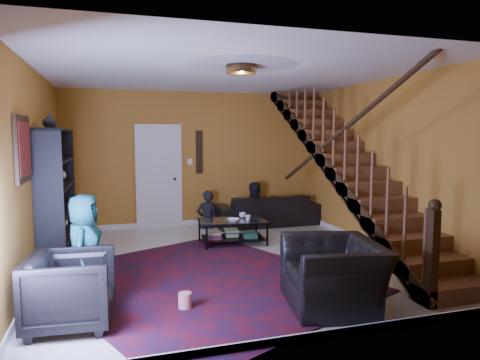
# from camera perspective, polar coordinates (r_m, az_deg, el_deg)

# --- Properties ---
(floor) EXTENTS (5.50, 5.50, 0.00)m
(floor) POSITION_cam_1_polar(r_m,az_deg,el_deg) (6.64, -1.90, -10.66)
(floor) COLOR beige
(floor) RESTS_ON ground
(room) EXTENTS (5.50, 5.50, 5.50)m
(room) POSITION_cam_1_polar(r_m,az_deg,el_deg) (7.71, -14.22, -8.09)
(room) COLOR #B37127
(room) RESTS_ON ground
(staircase) EXTENTS (0.95, 5.02, 3.18)m
(staircase) POSITION_cam_1_polar(r_m,az_deg,el_deg) (7.22, 14.57, 1.80)
(staircase) COLOR brown
(staircase) RESTS_ON floor
(bookshelf) EXTENTS (0.35, 1.80, 2.00)m
(bookshelf) POSITION_cam_1_polar(r_m,az_deg,el_deg) (6.86, -23.13, -2.35)
(bookshelf) COLOR black
(bookshelf) RESTS_ON floor
(door) EXTENTS (0.82, 0.05, 2.05)m
(door) POSITION_cam_1_polar(r_m,az_deg,el_deg) (8.97, -10.75, 0.27)
(door) COLOR silver
(door) RESTS_ON floor
(framed_picture) EXTENTS (0.04, 0.74, 0.74)m
(framed_picture) POSITION_cam_1_polar(r_m,az_deg,el_deg) (5.34, -26.99, 3.71)
(framed_picture) COLOR maroon
(framed_picture) RESTS_ON room
(wall_hanging) EXTENTS (0.14, 0.03, 0.90)m
(wall_hanging) POSITION_cam_1_polar(r_m,az_deg,el_deg) (9.06, -5.46, 3.74)
(wall_hanging) COLOR black
(wall_hanging) RESTS_ON room
(ceiling_fixture) EXTENTS (0.40, 0.40, 0.10)m
(ceiling_fixture) POSITION_cam_1_polar(r_m,az_deg,el_deg) (5.66, 0.15, 14.51)
(ceiling_fixture) COLOR #3F2814
(ceiling_fixture) RESTS_ON room
(rug) EXTENTS (4.48, 4.71, 0.02)m
(rug) POSITION_cam_1_polar(r_m,az_deg,el_deg) (5.73, -5.01, -13.31)
(rug) COLOR #4D0D17
(rug) RESTS_ON floor
(sofa) EXTENTS (2.22, 0.91, 0.64)m
(sofa) POSITION_cam_1_polar(r_m,az_deg,el_deg) (9.15, 3.49, -3.98)
(sofa) COLOR black
(sofa) RESTS_ON floor
(armchair_left) EXTENTS (0.89, 0.86, 0.74)m
(armchair_left) POSITION_cam_1_polar(r_m,az_deg,el_deg) (4.69, -21.59, -13.49)
(armchair_left) COLOR black
(armchair_left) RESTS_ON floor
(armchair_right) EXTENTS (1.17, 1.29, 0.73)m
(armchair_right) POSITION_cam_1_polar(r_m,az_deg,el_deg) (4.97, 12.33, -12.13)
(armchair_right) COLOR black
(armchair_right) RESTS_ON floor
(person_adult_a) EXTENTS (0.48, 0.35, 1.23)m
(person_adult_a) POSITION_cam_1_polar(r_m,az_deg,el_deg) (8.87, -4.40, -5.33)
(person_adult_a) COLOR black
(person_adult_a) RESTS_ON sofa
(person_adult_b) EXTENTS (0.71, 0.58, 1.36)m
(person_adult_b) POSITION_cam_1_polar(r_m,az_deg,el_deg) (9.12, 1.74, -4.57)
(person_adult_b) COLOR black
(person_adult_b) RESTS_ON sofa
(person_child) EXTENTS (0.50, 0.67, 1.25)m
(person_child) POSITION_cam_1_polar(r_m,az_deg,el_deg) (5.18, -20.03, -8.63)
(person_child) COLOR #185D58
(person_child) RESTS_ON armchair_left
(coffee_table) EXTENTS (1.20, 0.79, 0.43)m
(coffee_table) POSITION_cam_1_polar(r_m,az_deg,el_deg) (7.53, -0.97, -6.72)
(coffee_table) COLOR black
(coffee_table) RESTS_ON floor
(cup_a) EXTENTS (0.14, 0.14, 0.09)m
(cup_a) POSITION_cam_1_polar(r_m,az_deg,el_deg) (7.69, 0.33, -4.69)
(cup_a) COLOR #999999
(cup_a) RESTS_ON coffee_table
(cup_b) EXTENTS (0.13, 0.13, 0.09)m
(cup_b) POSITION_cam_1_polar(r_m,az_deg,el_deg) (7.44, 1.05, -5.06)
(cup_b) COLOR #999999
(cup_b) RESTS_ON coffee_table
(bowl) EXTENTS (0.28, 0.28, 0.05)m
(bowl) POSITION_cam_1_polar(r_m,az_deg,el_deg) (7.34, -0.92, -5.37)
(bowl) COLOR #999999
(bowl) RESTS_ON coffee_table
(vase) EXTENTS (0.18, 0.18, 0.19)m
(vase) POSITION_cam_1_polar(r_m,az_deg,el_deg) (6.30, -24.05, 7.23)
(vase) COLOR #999999
(vase) RESTS_ON bookshelf
(popcorn_bucket) EXTENTS (0.19, 0.19, 0.17)m
(popcorn_bucket) POSITION_cam_1_polar(r_m,az_deg,el_deg) (4.89, -7.34, -15.63)
(popcorn_bucket) COLOR red
(popcorn_bucket) RESTS_ON rug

